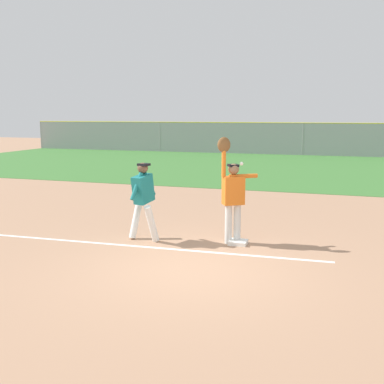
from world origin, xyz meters
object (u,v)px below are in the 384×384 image
at_px(runner, 143,196).
at_px(parked_car_silver, 371,143).
at_px(parked_car_red, 297,142).
at_px(fielder, 232,192).
at_px(first_base, 238,242).
at_px(baseball, 242,164).
at_px(parked_car_white, 169,140).
at_px(parked_car_black, 233,141).

bearing_deg(runner, parked_car_silver, 91.17).
bearing_deg(parked_car_red, fielder, -87.09).
bearing_deg(parked_car_red, first_base, -86.76).
height_order(baseball, parked_car_red, baseball).
xyz_separation_m(first_base, parked_car_red, (-1.15, 26.01, 0.63)).
xyz_separation_m(fielder, parked_car_white, (-11.37, 26.19, -0.45)).
height_order(first_base, parked_car_silver, parked_car_silver).
relative_size(baseball, parked_car_red, 0.02).
relative_size(first_base, fielder, 0.17).
height_order(runner, baseball, baseball).
xyz_separation_m(runner, parked_car_white, (-9.48, 26.57, -0.32)).
xyz_separation_m(fielder, runner, (-1.89, -0.38, -0.12)).
relative_size(parked_car_red, parked_car_silver, 0.97).
bearing_deg(runner, first_base, 23.53).
height_order(fielder, parked_car_black, fielder).
xyz_separation_m(runner, parked_car_silver, (6.12, 26.65, -0.32)).
bearing_deg(fielder, first_base, -138.16).
height_order(parked_car_white, parked_car_silver, same).
distance_m(first_base, parked_car_silver, 26.64).
bearing_deg(baseball, fielder, 148.75).
bearing_deg(first_base, fielder, 163.91).
distance_m(parked_car_white, parked_car_silver, 15.60).
distance_m(runner, parked_car_white, 28.21).
xyz_separation_m(parked_car_red, parked_car_silver, (5.23, 0.31, 0.00)).
height_order(runner, parked_car_black, runner).
distance_m(parked_car_black, parked_car_silver, 10.20).
bearing_deg(runner, parked_car_red, 102.18).
xyz_separation_m(fielder, parked_car_red, (-1.00, 25.96, -0.45)).
bearing_deg(runner, baseball, 20.96).
height_order(baseball, parked_car_white, baseball).
bearing_deg(parked_car_white, baseball, -63.59).
bearing_deg(fielder, baseball, -153.32).
bearing_deg(fielder, parked_car_black, -19.27).
relative_size(first_base, parked_car_red, 0.09).
bearing_deg(parked_car_red, parked_car_white, 179.45).
height_order(parked_car_red, parked_car_silver, same).
bearing_deg(fielder, parked_car_red, -29.86).
bearing_deg(fielder, parked_car_silver, -41.22).
relative_size(runner, parked_car_red, 0.39).
bearing_deg(first_base, parked_car_silver, 81.19).
relative_size(first_base, parked_car_white, 0.08).
distance_m(runner, baseball, 2.25).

